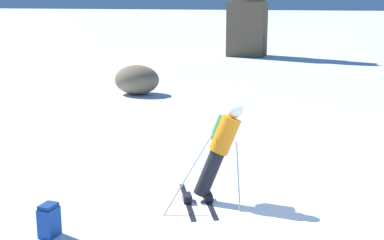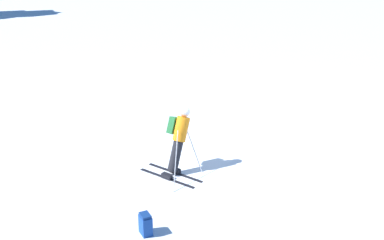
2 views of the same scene
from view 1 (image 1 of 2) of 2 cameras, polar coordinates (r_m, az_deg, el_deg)
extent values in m
plane|color=white|center=(9.13, 7.10, -9.29)|extent=(300.00, 300.00, 0.00)
cube|color=black|center=(9.33, -0.51, -8.66)|extent=(0.79, 1.61, 0.01)
cube|color=black|center=(9.37, 1.69, -8.55)|extent=(0.79, 1.61, 0.01)
cube|color=black|center=(9.30, -0.52, -8.28)|extent=(0.24, 0.31, 0.12)
cube|color=black|center=(9.35, 1.70, -8.18)|extent=(0.24, 0.31, 0.12)
cylinder|color=black|center=(9.21, 1.84, -5.69)|extent=(0.60, 0.46, 0.85)
cylinder|color=orange|center=(9.06, 3.54, -1.60)|extent=(0.64, 0.54, 0.71)
sphere|color=tan|center=(9.00, 4.58, 0.91)|extent=(0.37, 0.33, 0.30)
sphere|color=silver|center=(9.00, 4.65, 1.07)|extent=(0.42, 0.38, 0.34)
cube|color=#236633|center=(9.31, 3.31, -1.02)|extent=(0.46, 0.34, 0.51)
cylinder|color=#B7B7BC|center=(8.84, -0.34, -5.73)|extent=(0.63, 0.85, 1.24)
cylinder|color=#B7B7BC|center=(9.00, 4.96, -5.98)|extent=(0.21, 0.50, 1.07)
cube|color=brown|center=(32.73, 5.91, 9.63)|extent=(2.18, 1.85, 3.24)
cube|color=#194293|center=(8.25, -14.99, -10.48)|extent=(0.24, 0.32, 0.44)
cube|color=navy|center=(8.16, -15.10, -8.86)|extent=(0.22, 0.28, 0.06)
ellipsoid|color=#7A664C|center=(19.55, -5.90, 4.29)|extent=(1.64, 1.40, 1.07)
camera|label=2|loc=(9.23, -94.88, 21.49)|focal=50.00mm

